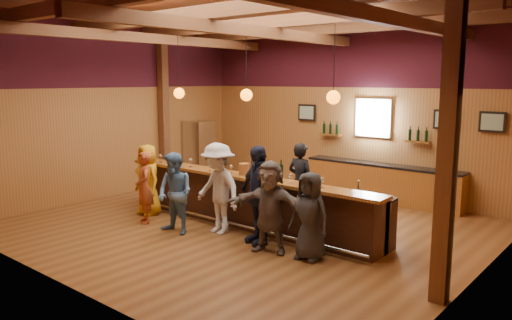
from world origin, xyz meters
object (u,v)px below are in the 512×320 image
object	(u,v)px
bartender	(300,182)
ice_bucket	(244,169)
bar_counter	(252,200)
customer_navy	(258,195)
bottle_a	(274,172)
customer_orange	(148,180)
back_bar_cabinet	(381,183)
stainless_fridge	(199,151)
customer_dark	(310,216)
customer_denim	(175,193)
customer_redvest	(144,187)
customer_white	(218,189)
customer_brown	(270,207)

from	to	relation	value
bartender	ice_bucket	size ratio (longest dim) A/B	7.41
bar_counter	customer_navy	distance (m)	1.27
bartender	bottle_a	distance (m)	1.17
bar_counter	customer_orange	bearing A→B (deg)	-159.13
back_bar_cabinet	stainless_fridge	bearing A→B (deg)	-168.07
customer_navy	bartender	world-z (taller)	customer_navy
bottle_a	stainless_fridge	bearing A→B (deg)	151.49
customer_dark	bartender	bearing A→B (deg)	126.89
stainless_fridge	customer_denim	size ratio (longest dim) A/B	1.12
back_bar_cabinet	customer_navy	world-z (taller)	customer_navy
customer_orange	ice_bucket	bearing A→B (deg)	22.50
customer_redvest	customer_white	world-z (taller)	customer_white
stainless_fridge	customer_dark	bearing A→B (deg)	-28.74
bottle_a	bar_counter	bearing A→B (deg)	166.48
customer_orange	customer_redvest	size ratio (longest dim) A/B	1.04
bar_counter	customer_white	size ratio (longest dim) A/B	3.51
customer_redvest	customer_dark	xyz separation A→B (m)	(3.88, 0.41, -0.01)
customer_white	bottle_a	size ratio (longest dim) A/B	5.69
customer_redvest	customer_denim	size ratio (longest dim) A/B	0.95
customer_orange	customer_brown	bearing A→B (deg)	4.91
bar_counter	customer_white	bearing A→B (deg)	-99.17
back_bar_cabinet	customer_redvest	size ratio (longest dim) A/B	2.63
customer_denim	ice_bucket	bearing A→B (deg)	52.80
customer_dark	ice_bucket	size ratio (longest dim) A/B	6.60
customer_redvest	customer_white	bearing A→B (deg)	47.37
customer_dark	bottle_a	world-z (taller)	customer_dark
back_bar_cabinet	customer_brown	world-z (taller)	customer_brown
customer_redvest	customer_brown	world-z (taller)	customer_brown
customer_redvest	bartender	xyz separation A→B (m)	(2.41, 2.27, 0.08)
back_bar_cabinet	customer_white	bearing A→B (deg)	-106.61
bar_counter	ice_bucket	xyz separation A→B (m)	(0.02, -0.28, 0.70)
bar_counter	ice_bucket	bearing A→B (deg)	-85.04
customer_brown	ice_bucket	xyz separation A→B (m)	(-1.29, 0.80, 0.41)
customer_dark	customer_white	bearing A→B (deg)	176.68
stainless_fridge	customer_denim	xyz separation A→B (m)	(3.34, -3.87, -0.10)
customer_navy	customer_white	bearing A→B (deg)	-160.69
customer_navy	customer_dark	distance (m)	1.21
customer_denim	customer_brown	xyz separation A→B (m)	(2.09, 0.34, 0.01)
customer_brown	bartender	xyz separation A→B (m)	(-0.74, 2.00, 0.03)
back_bar_cabinet	customer_dark	bearing A→B (deg)	-79.08
customer_brown	customer_orange	bearing A→B (deg)	160.05
bar_counter	bartender	world-z (taller)	bartender
customer_denim	customer_white	distance (m)	0.85
customer_orange	customer_brown	size ratio (longest dim) A/B	0.97
customer_orange	customer_white	bearing A→B (deg)	8.37
customer_redvest	bartender	size ratio (longest dim) A/B	0.90
back_bar_cabinet	bottle_a	size ratio (longest dim) A/B	12.67
customer_brown	bartender	distance (m)	2.14
back_bar_cabinet	bottle_a	distance (m)	3.85
back_bar_cabinet	customer_white	size ratio (longest dim) A/B	2.23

